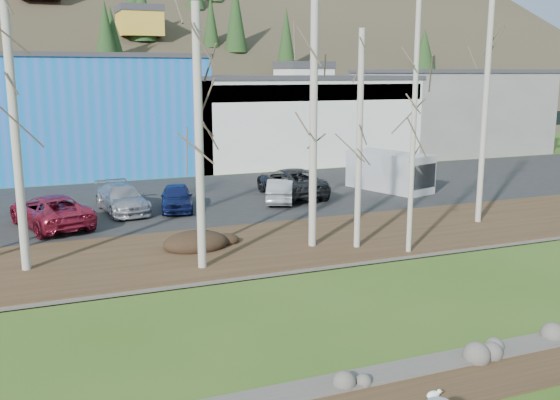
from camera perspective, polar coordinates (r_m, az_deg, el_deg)
name	(u,v)px	position (r m, az deg, el deg)	size (l,w,h in m)	color
dirt_strip	(424,392)	(14.95, 13.05, -16.69)	(80.00, 1.80, 0.03)	#382616
near_bank_rocks	(400,373)	(15.69, 10.89, -15.24)	(80.00, 0.80, 0.50)	#47423D
river	(324,313)	(18.94, 4.07, -10.23)	(80.00, 8.00, 0.90)	black
far_bank_rocks	(274,273)	(22.46, -0.55, -6.65)	(80.00, 0.80, 0.46)	#47423D
far_bank	(245,248)	(25.32, -3.21, -4.38)	(80.00, 7.00, 0.15)	#382616
parking_lot	(184,200)	(35.15, -8.76, 0.02)	(80.00, 14.00, 0.14)	black
building_blue	(54,114)	(47.68, -19.99, 7.43)	(20.40, 12.24, 8.30)	blue
building_white	(286,118)	(51.63, 0.60, 7.55)	(18.36, 12.24, 6.80)	silver
building_grey	(448,110)	(59.63, 15.07, 7.93)	(14.28, 12.24, 7.30)	slate
seagull	(434,395)	(14.59, 13.87, -16.89)	(0.37, 0.18, 0.27)	gold
dirt_mound	(196,242)	(25.12, -7.72, -3.81)	(2.62, 1.85, 0.51)	black
birch_2	(15,133)	(23.19, -23.06, 5.63)	(0.30, 0.30, 9.69)	beige
birch_3	(199,140)	(21.83, -7.41, 5.50)	(0.30, 0.30, 9.20)	beige
birch_4	(200,142)	(24.40, -7.32, 5.25)	(0.20, 0.20, 8.46)	beige
birch_5	(414,125)	(24.14, 12.13, 6.77)	(0.20, 0.20, 9.92)	beige
birch_6	(314,112)	(24.48, 3.09, 8.03)	(0.30, 0.30, 10.74)	beige
birch_7	(359,141)	(24.54, 7.26, 5.36)	(0.24, 0.24, 8.52)	beige
birch_8	(486,99)	(30.06, 18.29, 8.72)	(0.26, 0.26, 11.36)	beige
car_2	(51,211)	(30.07, -20.24, -0.94)	(2.47, 5.36, 1.49)	#A01F39
car_3	(122,199)	(32.26, -14.23, 0.13)	(1.92, 4.73, 1.37)	#9B9BA2
car_4	(177,197)	(32.15, -9.42, 0.24)	(1.55, 3.86, 1.32)	#131C51
car_5	(280,191)	(33.63, 0.04, 0.87)	(1.35, 3.88, 1.28)	#A9A8AB
car_6	(291,182)	(35.30, 1.00, 1.65)	(2.67, 5.78, 1.61)	#27282A
van_white	(392,172)	(37.60, 10.22, 2.57)	(3.62, 5.54, 2.24)	silver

